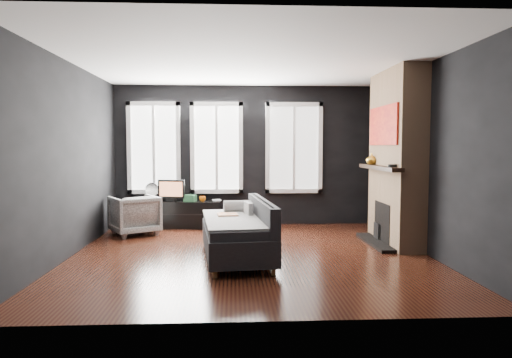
{
  "coord_description": "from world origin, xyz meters",
  "views": [
    {
      "loc": [
        -0.24,
        -6.37,
        1.52
      ],
      "look_at": [
        0.1,
        0.3,
        1.05
      ],
      "focal_mm": 32.0,
      "sensor_mm": 36.0,
      "label": 1
    }
  ],
  "objects": [
    {
      "name": "floor",
      "position": [
        0.0,
        0.0,
        0.0
      ],
      "size": [
        5.0,
        5.0,
        0.0
      ],
      "primitive_type": "plane",
      "color": "black",
      "rests_on": "ground"
    },
    {
      "name": "ceiling",
      "position": [
        0.0,
        0.0,
        2.7
      ],
      "size": [
        5.0,
        5.0,
        0.0
      ],
      "primitive_type": "plane",
      "color": "white",
      "rests_on": "ground"
    },
    {
      "name": "wall_back",
      "position": [
        0.0,
        2.5,
        1.35
      ],
      "size": [
        5.0,
        0.02,
        2.7
      ],
      "primitive_type": "cube",
      "color": "black",
      "rests_on": "ground"
    },
    {
      "name": "wall_left",
      "position": [
        -2.5,
        0.0,
        1.35
      ],
      "size": [
        0.02,
        5.0,
        2.7
      ],
      "primitive_type": "cube",
      "color": "black",
      "rests_on": "ground"
    },
    {
      "name": "wall_right",
      "position": [
        2.5,
        0.0,
        1.35
      ],
      "size": [
        0.02,
        5.0,
        2.7
      ],
      "primitive_type": "cube",
      "color": "black",
      "rests_on": "ground"
    },
    {
      "name": "windows",
      "position": [
        -0.45,
        2.46,
        2.38
      ],
      "size": [
        4.0,
        0.16,
        1.76
      ],
      "primitive_type": null,
      "color": "white",
      "rests_on": "wall_back"
    },
    {
      "name": "fireplace",
      "position": [
        2.3,
        0.6,
        1.35
      ],
      "size": [
        0.7,
        1.62,
        2.7
      ],
      "primitive_type": null,
      "color": "#93724C",
      "rests_on": "floor"
    },
    {
      "name": "sofa",
      "position": [
        -0.19,
        -0.27,
        0.4
      ],
      "size": [
        1.13,
        1.97,
        0.81
      ],
      "primitive_type": null,
      "rotation": [
        0.0,
        0.0,
        0.1
      ],
      "color": "black",
      "rests_on": "floor"
    },
    {
      "name": "stripe_pillow",
      "position": [
        -0.02,
        0.07,
        0.58
      ],
      "size": [
        0.13,
        0.31,
        0.3
      ],
      "primitive_type": "cube",
      "rotation": [
        0.0,
        0.0,
        0.2
      ],
      "color": "gray",
      "rests_on": "sofa"
    },
    {
      "name": "armchair",
      "position": [
        -1.95,
        1.57,
        0.38
      ],
      "size": [
        0.98,
        0.96,
        0.75
      ],
      "primitive_type": "imported",
      "rotation": [
        0.0,
        0.0,
        -2.61
      ],
      "color": "white",
      "rests_on": "floor"
    },
    {
      "name": "media_console",
      "position": [
        -1.2,
        2.24,
        0.25
      ],
      "size": [
        1.48,
        0.54,
        0.5
      ],
      "primitive_type": null,
      "rotation": [
        0.0,
        0.0,
        -0.06
      ],
      "color": "black",
      "rests_on": "floor"
    },
    {
      "name": "monitor",
      "position": [
        -1.4,
        2.22,
        0.73
      ],
      "size": [
        0.52,
        0.2,
        0.46
      ],
      "primitive_type": null,
      "rotation": [
        0.0,
        0.0,
        -0.18
      ],
      "color": "black",
      "rests_on": "media_console"
    },
    {
      "name": "desk_fan",
      "position": [
        -1.77,
        2.27,
        0.68
      ],
      "size": [
        0.3,
        0.3,
        0.36
      ],
      "primitive_type": null,
      "rotation": [
        0.0,
        0.0,
        0.2
      ],
      "color": "#999999",
      "rests_on": "media_console"
    },
    {
      "name": "mug",
      "position": [
        -0.81,
        2.17,
        0.56
      ],
      "size": [
        0.13,
        0.1,
        0.12
      ],
      "primitive_type": "imported",
      "rotation": [
        0.0,
        0.0,
        -0.04
      ],
      "color": "#DD6007",
      "rests_on": "media_console"
    },
    {
      "name": "book",
      "position": [
        -0.63,
        2.25,
        0.61
      ],
      "size": [
        0.16,
        0.04,
        0.22
      ],
      "primitive_type": "imported",
      "rotation": [
        0.0,
        0.0,
        0.15
      ],
      "color": "#BCA792",
      "rests_on": "media_console"
    },
    {
      "name": "storage_box",
      "position": [
        -1.04,
        2.2,
        0.56
      ],
      "size": [
        0.26,
        0.21,
        0.12
      ],
      "primitive_type": "cube",
      "rotation": [
        0.0,
        0.0,
        -0.36
      ],
      "color": "#2E693D",
      "rests_on": "media_console"
    },
    {
      "name": "mantel_vase",
      "position": [
        2.05,
        1.05,
        1.32
      ],
      "size": [
        0.23,
        0.24,
        0.18
      ],
      "primitive_type": "imported",
      "rotation": [
        0.0,
        0.0,
        0.35
      ],
      "color": "gold",
      "rests_on": "fireplace"
    },
    {
      "name": "mantel_clock",
      "position": [
        2.05,
        0.05,
        1.25
      ],
      "size": [
        0.14,
        0.14,
        0.04
      ],
      "primitive_type": "cylinder",
      "rotation": [
        0.0,
        0.0,
        0.09
      ],
      "color": "black",
      "rests_on": "fireplace"
    }
  ]
}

